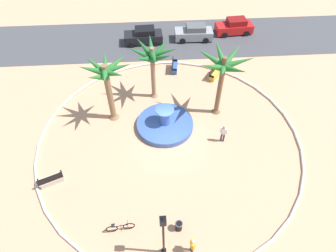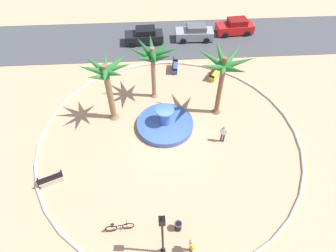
% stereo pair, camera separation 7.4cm
% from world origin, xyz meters
% --- Properties ---
extents(ground_plane, '(80.00, 80.00, 0.00)m').
position_xyz_m(ground_plane, '(0.00, 0.00, 0.00)').
color(ground_plane, tan).
extents(plaza_curb, '(19.60, 19.60, 0.20)m').
position_xyz_m(plaza_curb, '(0.00, 0.00, 0.10)').
color(plaza_curb, silver).
rests_on(plaza_curb, ground).
extents(street_asphalt, '(48.00, 8.00, 0.03)m').
position_xyz_m(street_asphalt, '(0.00, 14.20, 0.01)').
color(street_asphalt, '#424247').
rests_on(street_asphalt, ground).
extents(fountain, '(4.41, 4.41, 1.86)m').
position_xyz_m(fountain, '(-0.25, 1.27, 0.29)').
color(fountain, '#38569E').
rests_on(fountain, ground).
extents(palm_tree_near_fountain, '(4.01, 4.09, 5.06)m').
position_xyz_m(palm_tree_near_fountain, '(-0.95, 4.96, 4.00)').
color(palm_tree_near_fountain, '#8E6B4C').
rests_on(palm_tree_near_fountain, ground).
extents(palm_tree_by_curb, '(4.30, 4.36, 5.55)m').
position_xyz_m(palm_tree_by_curb, '(4.05, 2.64, 4.38)').
color(palm_tree_by_curb, brown).
rests_on(palm_tree_by_curb, ground).
extents(palm_tree_mid_plaza, '(3.78, 3.72, 5.33)m').
position_xyz_m(palm_tree_mid_plaza, '(-4.29, 2.55, 4.08)').
color(palm_tree_mid_plaza, brown).
rests_on(palm_tree_mid_plaza, ground).
extents(bench_east, '(1.67, 1.07, 1.00)m').
position_xyz_m(bench_east, '(-8.04, -3.32, 0.35)').
color(bench_east, beige).
rests_on(bench_east, ground).
extents(bench_west, '(1.30, 1.61, 1.00)m').
position_xyz_m(bench_west, '(4.70, 7.18, 0.35)').
color(bench_west, gold).
rests_on(bench_west, ground).
extents(bench_north, '(0.71, 1.65, 1.00)m').
position_xyz_m(bench_north, '(1.10, 8.52, 0.35)').
color(bench_north, '#335BA8').
rests_on(bench_north, ground).
extents(lamppost, '(0.32, 0.32, 4.40)m').
position_xyz_m(lamppost, '(-0.91, -8.27, 2.57)').
color(lamppost, black).
rests_on(lamppost, ground).
extents(trash_bin, '(0.46, 0.46, 0.73)m').
position_xyz_m(trash_bin, '(0.05, -7.00, 0.39)').
color(trash_bin, black).
rests_on(trash_bin, ground).
extents(bicycle_red_frame, '(1.72, 0.44, 0.94)m').
position_xyz_m(bicycle_red_frame, '(-3.37, -6.85, 0.38)').
color(bicycle_red_frame, black).
rests_on(bicycle_red_frame, ground).
extents(person_cyclist_helmet, '(0.23, 0.53, 1.63)m').
position_xyz_m(person_cyclist_helmet, '(0.64, -8.35, 0.91)').
color(person_cyclist_helmet, '#33333D').
rests_on(person_cyclist_helmet, ground).
extents(person_cyclist_photo, '(0.50, 0.32, 1.62)m').
position_xyz_m(person_cyclist_photo, '(3.93, -0.48, 0.91)').
color(person_cyclist_photo, '#33333D').
rests_on(person_cyclist_photo, ground).
extents(parked_car_leftmost, '(4.07, 2.05, 1.67)m').
position_xyz_m(parked_car_leftmost, '(-1.74, 13.66, 0.78)').
color(parked_car_leftmost, black).
rests_on(parked_car_leftmost, ground).
extents(parked_car_second, '(4.04, 2.00, 1.67)m').
position_xyz_m(parked_car_second, '(3.67, 13.95, 0.78)').
color(parked_car_second, gray).
rests_on(parked_car_second, ground).
extents(parked_car_third, '(4.12, 2.15, 1.67)m').
position_xyz_m(parked_car_third, '(8.29, 14.97, 0.78)').
color(parked_car_third, red).
rests_on(parked_car_third, ground).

